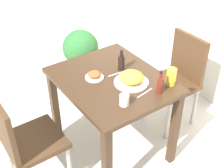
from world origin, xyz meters
name	(u,v)px	position (x,y,z in m)	size (l,w,h in m)	color
ground_plane	(112,148)	(0.00, 0.00, 0.00)	(16.00, 16.00, 0.00)	beige
dining_table	(112,92)	(0.00, 0.00, 0.65)	(0.94, 0.78, 0.78)	#3D2819
chair_near	(23,139)	(-0.04, -0.77, 0.52)	(0.42, 0.42, 0.91)	#4C331E
chair_far	(178,76)	(0.01, 0.76, 0.52)	(0.42, 0.42, 0.91)	#4C331E
food_plate	(131,78)	(0.13, 0.09, 0.82)	(0.27, 0.27, 0.09)	white
side_plate	(94,75)	(-0.09, -0.11, 0.80)	(0.15, 0.15, 0.06)	white
drink_cup	(124,100)	(0.32, -0.12, 0.82)	(0.07, 0.07, 0.08)	silver
juice_glass	(171,77)	(0.32, 0.33, 0.85)	(0.08, 0.08, 0.14)	gold
sauce_bottle	(121,62)	(-0.07, 0.14, 0.85)	(0.05, 0.05, 0.19)	black
condiment_bottle	(160,84)	(0.34, 0.19, 0.85)	(0.05, 0.05, 0.19)	maroon
fork_utensil	(119,73)	(-0.03, 0.09, 0.78)	(0.02, 0.19, 0.00)	silver
spoon_utensil	(145,93)	(0.30, 0.09, 0.78)	(0.04, 0.16, 0.00)	silver
potted_plant_left	(81,54)	(-0.92, 0.24, 0.49)	(0.39, 0.39, 0.77)	#51331E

